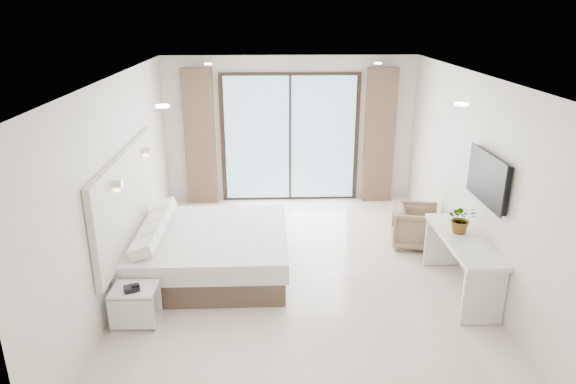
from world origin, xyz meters
The scene contains 8 objects.
ground centered at (0.00, 0.00, 0.00)m, with size 6.20×6.20×0.00m, color beige.
room_shell centered at (-0.20, 0.76, 1.58)m, with size 4.62×6.22×2.72m.
bed centered at (-1.25, 0.22, 0.31)m, with size 2.12×2.02×0.73m.
nightstand centered at (-1.96, -1.03, 0.23)m, with size 0.52×0.43×0.46m.
phone centered at (-1.96, -1.08, 0.49)m, with size 0.17×0.13×0.06m, color black.
console_desk centered at (2.04, -0.47, 0.56)m, with size 0.51×1.63×0.77m.
plant centered at (2.04, -0.31, 0.92)m, with size 0.35×0.38×0.30m, color #33662D.
armchair centered at (1.85, 0.94, 0.35)m, with size 0.68×0.63×0.70m, color #8D765C.
Camera 1 is at (-0.39, -6.23, 3.47)m, focal length 32.00 mm.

